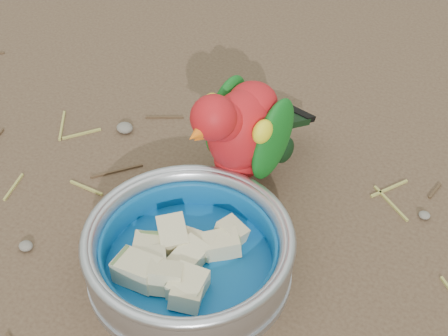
% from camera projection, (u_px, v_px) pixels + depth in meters
% --- Properties ---
extents(ground, '(60.00, 60.00, 0.00)m').
position_uv_depth(ground, '(108.00, 285.00, 0.75)').
color(ground, brown).
extents(food_bowl, '(0.23, 0.23, 0.02)m').
position_uv_depth(food_bowl, '(190.00, 268.00, 0.76)').
color(food_bowl, '#B2B2BA').
rests_on(food_bowl, ground).
extents(bowl_wall, '(0.23, 0.23, 0.04)m').
position_uv_depth(bowl_wall, '(189.00, 250.00, 0.74)').
color(bowl_wall, '#B2B2BA').
rests_on(bowl_wall, food_bowl).
extents(fruit_wedges, '(0.14, 0.14, 0.03)m').
position_uv_depth(fruit_wedges, '(189.00, 254.00, 0.74)').
color(fruit_wedges, beige).
rests_on(fruit_wedges, food_bowl).
extents(lory_parrot, '(0.14, 0.22, 0.16)m').
position_uv_depth(lory_parrot, '(242.00, 139.00, 0.81)').
color(lory_parrot, red).
rests_on(lory_parrot, ground).
extents(ground_debris, '(0.90, 0.80, 0.01)m').
position_uv_depth(ground_debris, '(153.00, 252.00, 0.78)').
color(ground_debris, '#A29A47').
rests_on(ground_debris, ground).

